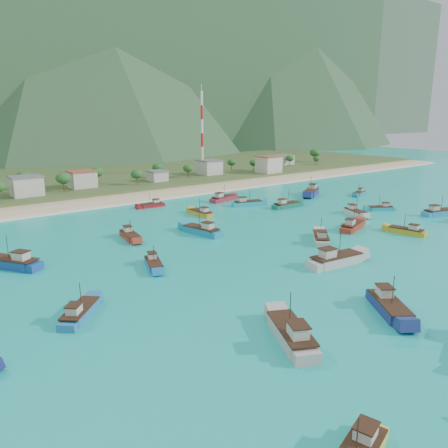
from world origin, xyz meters
TOP-DOWN VIEW (x-y plane):
  - ground at (0.00, 0.00)m, footprint 600.00×600.00m
  - beach at (0.00, 79.00)m, footprint 400.00×18.00m
  - land at (0.00, 140.00)m, footprint 400.00×110.00m
  - surf_line at (0.00, 69.50)m, footprint 400.00×2.50m
  - village at (9.83, 101.87)m, footprint 211.39×32.90m
  - vegetation at (-4.73, 103.66)m, footprint 274.23×25.33m
  - radio_tower at (50.23, 108.00)m, footprint 1.20×1.20m
  - boat_2 at (58.57, -4.07)m, footprint 11.44×6.10m
  - boat_3 at (-32.14, -29.32)m, footprint 8.58×12.35m
  - boat_4 at (39.09, 11.97)m, footprint 6.40×10.14m
  - boat_6 at (-26.74, 29.94)m, footprint 4.40×9.89m
  - boat_10 at (20.70, 53.85)m, footprint 11.16×5.36m
  - boat_12 at (23.88, 1.81)m, footprint 11.37×6.41m
  - boat_13 at (31.17, -9.43)m, footprint 4.38×9.59m
  - boat_14 at (-10.34, 22.54)m, footprint 5.45×11.79m
  - boat_15 at (68.76, 31.41)m, footprint 8.70×4.88m
  - boat_17 at (30.16, 32.12)m, footprint 10.45×3.27m
  - boat_19 at (8.35, -0.52)m, footprint 9.57×9.58m
  - boat_20 at (1.69, 40.15)m, footprint 2.89×9.46m
  - boat_21 at (-51.99, -4.72)m, footprint 8.63×8.84m
  - boat_22 at (-32.25, 8.25)m, footprint 5.36×9.04m
  - boat_24 at (-54.50, 25.11)m, footprint 9.51×12.00m
  - boat_25 at (-4.00, 60.27)m, footprint 8.61×2.98m
  - boat_26 at (-2.54, -13.36)m, footprint 13.03×5.25m
  - boat_28 at (54.06, 42.32)m, footprint 13.21×9.98m
  - boat_29 at (-13.65, -32.26)m, footprint 9.29×11.06m
  - boat_30 at (22.28, 42.44)m, footprint 10.63×5.98m
  - boat_31 at (51.06, 10.85)m, footprint 8.57×6.44m

SIDE VIEW (x-z plane):
  - ground at x=0.00m, z-range 0.00..0.00m
  - beach at x=0.00m, z-range -0.60..0.60m
  - land at x=0.00m, z-range -1.20..1.20m
  - surf_line at x=0.00m, z-range -0.04..0.04m
  - boat_15 at x=68.76m, z-range -1.96..2.97m
  - boat_31 at x=51.06m, z-range -1.99..3.02m
  - boat_25 at x=-4.00m, z-range -1.99..3.02m
  - boat_22 at x=-32.25m, z-range -2.03..3.11m
  - boat_13 at x=31.17m, z-range -2.13..3.33m
  - boat_20 at x=1.69m, z-range -2.17..3.41m
  - boat_21 at x=-51.99m, z-range -2.19..3.45m
  - boat_6 at x=-26.74m, z-range -2.19..3.45m
  - boat_4 at x=39.09m, z-range -2.23..3.55m
  - boat_30 at x=22.28m, z-range -2.31..3.71m
  - boat_17 at x=30.16m, z-range -2.35..3.79m
  - boat_19 at x=8.35m, z-range -2.36..3.82m
  - boat_10 at x=20.70m, z-range -2.41..3.93m
  - boat_12 at x=23.88m, z-range -2.44..4.00m
  - boat_2 at x=58.57m, z-range -2.46..4.03m
  - boat_29 at x=-13.65m, z-range -2.51..4.14m
  - boat_14 at x=-10.34m, z-range -2.53..4.19m
  - boat_24 at x=-54.50m, z-range -2.65..4.44m
  - boat_3 at x=-32.14m, z-range -2.65..4.45m
  - boat_26 at x=-2.54m, z-range -2.78..4.71m
  - boat_28 at x=54.06m, z-range -2.85..4.87m
  - village at x=9.83m, z-range 0.99..8.72m
  - vegetation at x=-4.73m, z-range 0.90..9.10m
  - radio_tower at x=50.23m, z-range 1.60..40.27m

